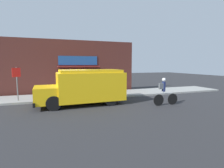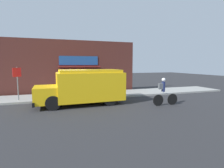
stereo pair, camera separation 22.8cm
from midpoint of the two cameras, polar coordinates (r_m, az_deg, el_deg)
name	(u,v)px [view 1 (the left image)]	position (r m, az deg, el deg)	size (l,w,h in m)	color
ground_plane	(69,101)	(12.51, -14.45, -5.45)	(70.00, 70.00, 0.00)	#2B2B2D
sidewalk	(67,97)	(13.93, -15.00, -3.98)	(28.00, 2.93, 0.14)	#999993
storefront	(65,67)	(15.53, -15.61, 5.39)	(12.68, 0.99, 4.61)	#4C231E
school_bus	(85,87)	(11.17, -9.45, -0.82)	(5.44, 2.67, 2.19)	yellow
cyclist	(164,92)	(11.23, 16.16, -2.52)	(1.71, 0.23, 1.71)	black
stop_sign_post	(17,78)	(13.11, -29.11, 1.67)	(0.45, 0.45, 2.22)	slate
trash_bin	(96,87)	(14.70, -5.62, -1.12)	(0.46, 0.46, 0.94)	#38383D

